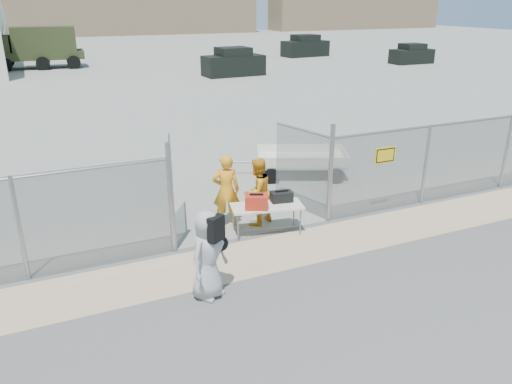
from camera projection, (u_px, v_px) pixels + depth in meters
name	position (u px, v px, depth m)	size (l,w,h in m)	color
ground	(296.00, 274.00, 10.22)	(160.00, 160.00, 0.00)	#413F3F
tarmac_inside	(80.00, 61.00, 46.03)	(160.00, 80.00, 0.01)	gray
dirt_strip	(274.00, 253.00, 11.07)	(44.00, 1.60, 0.01)	tan
distant_hills	(86.00, 5.00, 77.00)	(140.00, 6.00, 9.00)	#7F684F
chain_link_fence	(256.00, 192.00, 11.53)	(40.00, 0.20, 2.20)	gray
folding_table	(267.00, 219.00, 11.90)	(1.69, 0.70, 0.72)	silver
orange_bag	(256.00, 202.00, 11.54)	(0.53, 0.35, 0.33)	red
black_duffel	(282.00, 197.00, 11.96)	(0.51, 0.30, 0.25)	black
security_worker_left	(226.00, 191.00, 12.13)	(0.67, 0.44, 1.83)	orange
security_worker_right	(257.00, 192.00, 12.22)	(0.83, 0.65, 1.71)	orange
visitor	(208.00, 255.00, 9.17)	(0.85, 0.56, 1.75)	#A2A2A4
utility_trailer	(301.00, 162.00, 15.83)	(3.61, 1.86, 0.88)	silver
military_truck	(38.00, 48.00, 40.36)	(6.90, 2.55, 3.29)	#2D361B
parked_vehicle_near	(233.00, 62.00, 36.61)	(4.41, 1.99, 1.99)	black
parked_vehicle_mid	(305.00, 46.00, 49.26)	(4.52, 2.04, 2.04)	black
parked_vehicle_far	(412.00, 54.00, 43.69)	(3.72, 1.68, 1.68)	black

